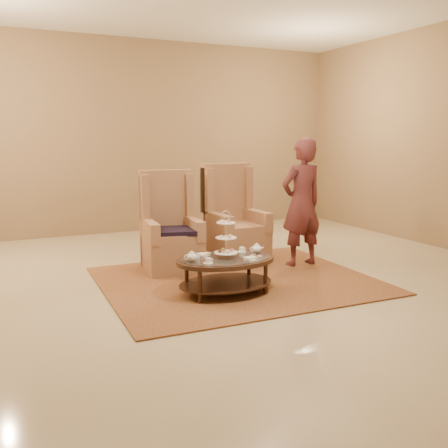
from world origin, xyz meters
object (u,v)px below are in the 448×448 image
person (302,203)px  armchair_right (233,229)px  tea_table (226,264)px  armchair_left (170,236)px

person → armchair_right: bearing=-46.2°
tea_table → armchair_right: armchair_right is taller
tea_table → armchair_left: armchair_left is taller
person → tea_table: bearing=22.6°
armchair_right → person: (0.72, -0.66, 0.40)m
armchair_right → person: size_ratio=0.80×
tea_table → armchair_left: bearing=99.8°
tea_table → armchair_left: (-0.20, 1.31, 0.10)m
armchair_left → armchair_right: bearing=9.5°
tea_table → person: 1.73m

